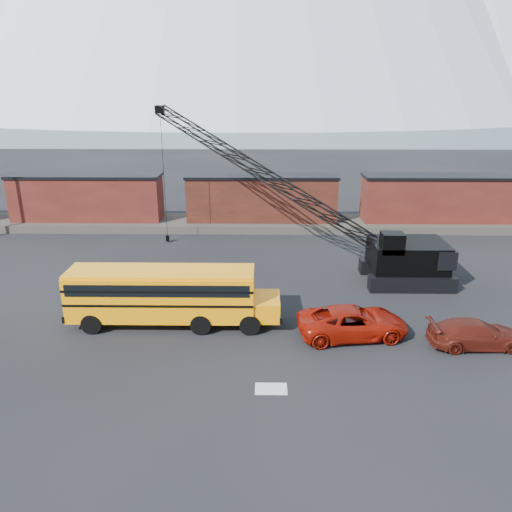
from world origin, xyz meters
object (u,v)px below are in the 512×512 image
at_px(maroon_suv, 476,334).
at_px(red_pickup, 353,322).
at_px(crawler_crane, 264,174).
at_px(school_bus, 168,294).

bearing_deg(maroon_suv, red_pickup, 78.23).
bearing_deg(crawler_crane, maroon_suv, -50.50).
distance_m(school_bus, maroon_suv, 16.08).
distance_m(maroon_suv, crawler_crane, 17.82).
relative_size(school_bus, crawler_crane, 0.56).
distance_m(school_bus, crawler_crane, 12.82).
height_order(red_pickup, crawler_crane, crawler_crane).
xyz_separation_m(school_bus, crawler_crane, (5.17, 10.75, 4.70)).
height_order(school_bus, crawler_crane, crawler_crane).
bearing_deg(red_pickup, crawler_crane, 13.77).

